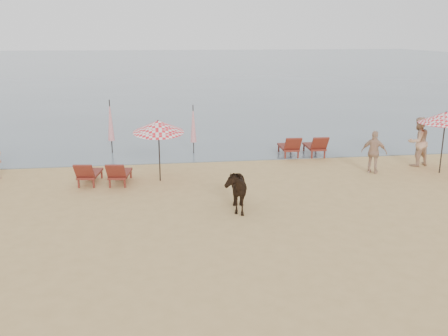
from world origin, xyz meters
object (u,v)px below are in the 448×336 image
object	(u,v)px
umbrella_open_right	(446,118)
cow	(234,188)
beachgoer_right_b	(374,152)
lounger_cluster_right	(303,146)
beachgoer_right_a	(418,142)
lounger_cluster_left	(104,173)
umbrella_closed_left	(110,121)
umbrella_open_left_b	(158,126)
umbrella_closed_right	(193,124)

from	to	relation	value
umbrella_open_right	cow	bearing A→B (deg)	-138.60
umbrella_open_right	beachgoer_right_b	distance (m)	2.86
umbrella_open_right	cow	size ratio (longest dim) A/B	1.46
lounger_cluster_right	beachgoer_right_a	world-z (taller)	beachgoer_right_a
umbrella_open_right	beachgoer_right_b	xyz separation A→B (m)	(-2.52, 0.35, -1.30)
lounger_cluster_left	umbrella_closed_left	world-z (taller)	umbrella_closed_left
umbrella_open_left_b	beachgoer_right_b	world-z (taller)	umbrella_open_left_b
cow	beachgoer_right_b	world-z (taller)	beachgoer_right_b
umbrella_closed_right	beachgoer_right_b	world-z (taller)	umbrella_closed_right
lounger_cluster_left	beachgoer_right_a	size ratio (longest dim) A/B	0.97
umbrella_open_left_b	beachgoer_right_b	xyz separation A→B (m)	(8.00, -0.11, -1.17)
umbrella_closed_right	umbrella_open_right	bearing A→B (deg)	-26.17
beachgoer_right_b	umbrella_open_left_b	bearing A→B (deg)	33.78
lounger_cluster_right	lounger_cluster_left	bearing A→B (deg)	-157.37
umbrella_open_left_b	cow	xyz separation A→B (m)	(2.14, -3.42, -1.30)
lounger_cluster_right	umbrella_closed_left	xyz separation A→B (m)	(-8.15, 1.74, 1.00)
beachgoer_right_a	umbrella_open_right	bearing A→B (deg)	90.59
umbrella_open_left_b	umbrella_closed_right	distance (m)	4.29
lounger_cluster_right	umbrella_open_left_b	world-z (taller)	umbrella_open_left_b
umbrella_open_left_b	beachgoer_right_a	world-z (taller)	umbrella_open_left_b
lounger_cluster_left	beachgoer_right_b	world-z (taller)	beachgoer_right_b
umbrella_open_left_b	umbrella_closed_left	xyz separation A→B (m)	(-2.02, 4.55, -0.52)
lounger_cluster_left	umbrella_open_left_b	xyz separation A→B (m)	(1.95, 0.23, 1.56)
lounger_cluster_left	umbrella_open_right	size ratio (longest dim) A/B	0.81
beachgoer_right_a	umbrella_closed_right	bearing A→B (deg)	-36.11
umbrella_open_left_b	beachgoer_right_a	bearing A→B (deg)	21.78
umbrella_closed_right	beachgoer_right_b	bearing A→B (deg)	-32.15
cow	beachgoer_right_b	size ratio (longest dim) A/B	1.00
umbrella_open_left_b	umbrella_closed_right	bearing A→B (deg)	86.63
lounger_cluster_right	umbrella_closed_right	xyz separation A→B (m)	(-4.59, 1.15, 0.87)
umbrella_open_right	beachgoer_right_b	world-z (taller)	umbrella_open_right
beachgoer_right_a	lounger_cluster_right	bearing A→B (deg)	-42.95
lounger_cluster_left	lounger_cluster_right	distance (m)	8.63
cow	umbrella_open_right	bearing A→B (deg)	21.66
lounger_cluster_left	beachgoer_right_b	distance (m)	9.96
lounger_cluster_left	lounger_cluster_right	size ratio (longest dim) A/B	1.01
lounger_cluster_right	beachgoer_right_b	distance (m)	3.49
lounger_cluster_right	umbrella_open_right	size ratio (longest dim) A/B	0.80
lounger_cluster_right	cow	distance (m)	7.40
umbrella_closed_left	beachgoer_right_b	distance (m)	11.07
beachgoer_right_b	umbrella_closed_left	bearing A→B (deg)	9.61
beachgoer_right_b	umbrella_open_right	bearing A→B (deg)	-153.38
cow	lounger_cluster_right	bearing A→B (deg)	59.57
cow	umbrella_closed_right	bearing A→B (deg)	96.87
umbrella_open_right	umbrella_closed_right	xyz separation A→B (m)	(-8.98, 4.41, -0.79)
lounger_cluster_left	umbrella_open_left_b	distance (m)	2.50
umbrella_open_left_b	umbrella_open_right	world-z (taller)	umbrella_open_right
cow	beachgoer_right_b	bearing A→B (deg)	31.65
lounger_cluster_right	umbrella_closed_left	distance (m)	8.39
lounger_cluster_right	beachgoer_right_b	bearing A→B (deg)	-55.29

